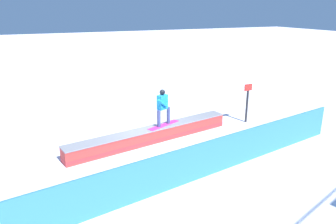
# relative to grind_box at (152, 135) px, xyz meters

# --- Properties ---
(ground_plane) EXTENTS (120.00, 120.00, 0.00)m
(ground_plane) POSITION_rel_grind_box_xyz_m (0.00, 0.00, -0.26)
(ground_plane) COLOR white
(grind_box) EXTENTS (7.14, 1.94, 0.57)m
(grind_box) POSITION_rel_grind_box_xyz_m (0.00, 0.00, 0.00)
(grind_box) COLOR red
(grind_box) RESTS_ON ground_plane
(snowboarder) EXTENTS (1.57, 0.90, 1.50)m
(snowboarder) POSITION_rel_grind_box_xyz_m (-0.52, -0.08, 1.13)
(snowboarder) COLOR #CA2D8A
(snowboarder) RESTS_ON grind_box
(safety_fence) EXTENTS (13.62, 2.56, 1.20)m
(safety_fence) POSITION_rel_grind_box_xyz_m (0.00, 3.43, 0.34)
(safety_fence) COLOR #327BDF
(safety_fence) RESTS_ON ground_plane
(trail_marker) EXTENTS (0.40, 0.10, 1.81)m
(trail_marker) POSITION_rel_grind_box_xyz_m (-4.88, -0.38, 0.71)
(trail_marker) COLOR #262628
(trail_marker) RESTS_ON ground_plane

